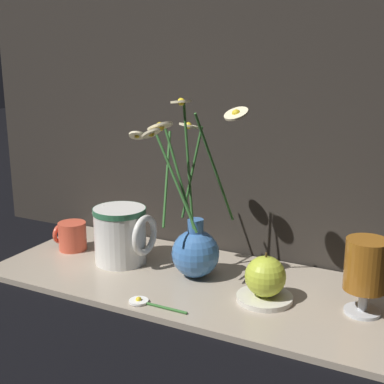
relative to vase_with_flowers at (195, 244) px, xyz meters
The scene contains 10 objects.
ground_plane 0.08m from the vase_with_flowers, 87.31° to the right, with size 6.00×6.00×0.00m, color black.
shelf 0.08m from the vase_with_flowers, 87.31° to the right, with size 0.83×0.34×0.01m.
backdrop_wall 0.50m from the vase_with_flowers, 89.81° to the left, with size 1.33×0.02×1.10m.
vase_with_flowers is the anchor object (origin of this frame).
yellow_mug 0.33m from the vase_with_flowers, behind, with size 0.07×0.06×0.06m.
ceramic_pitcher 0.18m from the vase_with_flowers, behind, with size 0.14×0.11×0.13m.
tea_glass 0.33m from the vase_with_flowers, ahead, with size 0.07×0.07×0.14m.
saucer_plate 0.18m from the vase_with_flowers, 12.99° to the right, with size 0.10×0.10×0.01m.
orange_fruit 0.17m from the vase_with_flowers, 12.99° to the right, with size 0.08×0.08×0.08m.
loose_daisy 0.17m from the vase_with_flowers, 98.59° to the right, with size 0.12×0.04×0.01m.
Camera 1 is at (0.46, -0.89, 0.46)m, focal length 50.00 mm.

